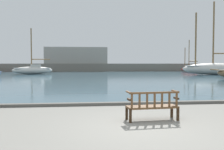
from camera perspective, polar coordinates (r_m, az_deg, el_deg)
ground_plane at (r=7.09m, az=6.63°, el=-11.92°), size 160.00×160.00×0.00m
harbor_water at (r=50.74m, az=-4.46°, el=0.69°), size 100.00×80.00×0.08m
quay_edge_kerb at (r=10.78m, az=2.06°, el=-6.52°), size 40.00×0.30×0.12m
park_bench at (r=7.95m, az=9.24°, el=-6.88°), size 1.64×0.65×0.92m
sailboat_nearest_port at (r=41.40m, az=-17.64°, el=1.17°), size 6.43×3.82×7.21m
sailboat_outer_starboard at (r=51.95m, az=17.23°, el=1.29°), size 2.08×5.97×6.37m
sailboat_outer_port at (r=40.64m, az=22.35°, el=1.49°), size 9.89×3.17×10.92m
far_breakwater at (r=53.16m, az=-5.93°, el=2.56°), size 48.29×2.40×5.52m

